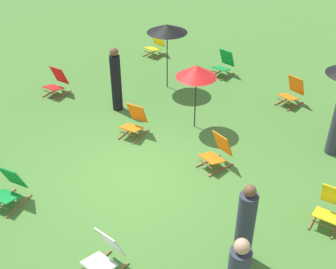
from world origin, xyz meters
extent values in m
plane|color=#477A33|center=(0.00, 0.00, 0.00)|extent=(40.00, 40.00, 0.00)
cube|color=olive|center=(0.99, 1.49, 0.02)|extent=(0.21, 0.75, 0.04)
cube|color=olive|center=(1.41, 1.39, 0.02)|extent=(0.21, 0.75, 0.04)
cube|color=orange|center=(1.18, 1.34, 0.27)|extent=(0.57, 0.53, 0.13)
cube|color=orange|center=(1.25, 1.64, 0.55)|extent=(0.52, 0.35, 0.57)
cylinder|color=olive|center=(1.13, 1.15, 0.20)|extent=(0.43, 0.13, 0.03)
cube|color=olive|center=(-1.60, -2.33, 0.02)|extent=(0.21, 0.75, 0.04)
cube|color=olive|center=(-1.17, -2.23, 0.02)|extent=(0.21, 0.75, 0.04)
cube|color=#148C38|center=(-1.37, -2.38, 0.27)|extent=(0.57, 0.53, 0.13)
cube|color=#148C38|center=(-1.43, -2.09, 0.55)|extent=(0.52, 0.35, 0.57)
cube|color=olive|center=(-4.33, 5.51, 0.02)|extent=(0.04, 0.76, 0.04)
cube|color=olive|center=(-3.89, 5.51, 0.02)|extent=(0.04, 0.76, 0.04)
cube|color=yellow|center=(-4.11, 5.41, 0.27)|extent=(0.48, 0.43, 0.13)
cube|color=yellow|center=(-4.11, 5.71, 0.55)|extent=(0.48, 0.25, 0.57)
cylinder|color=olive|center=(-4.11, 5.21, 0.20)|extent=(0.44, 0.03, 0.03)
cube|color=olive|center=(-4.68, 1.38, 0.02)|extent=(0.12, 0.76, 0.04)
cube|color=olive|center=(-4.24, 1.43, 0.02)|extent=(0.12, 0.76, 0.04)
cube|color=red|center=(-4.45, 1.30, 0.27)|extent=(0.53, 0.49, 0.13)
cube|color=red|center=(-4.49, 1.60, 0.55)|extent=(0.51, 0.30, 0.57)
cylinder|color=olive|center=(-4.43, 1.10, 0.20)|extent=(0.44, 0.08, 0.03)
cube|color=olive|center=(1.03, 5.28, 0.02)|extent=(0.18, 0.75, 0.04)
cube|color=olive|center=(1.47, 5.20, 0.02)|extent=(0.18, 0.75, 0.04)
cube|color=orange|center=(1.23, 5.14, 0.27)|extent=(0.55, 0.51, 0.13)
cube|color=orange|center=(1.29, 5.44, 0.55)|extent=(0.52, 0.33, 0.57)
cylinder|color=olive|center=(1.20, 4.94, 0.20)|extent=(0.44, 0.11, 0.03)
cube|color=olive|center=(3.70, 1.26, 0.02)|extent=(0.11, 0.76, 0.04)
cube|color=yellow|center=(3.93, 1.19, 0.27)|extent=(0.52, 0.48, 0.13)
cube|color=yellow|center=(3.90, 1.48, 0.55)|extent=(0.50, 0.29, 0.57)
cylinder|color=olive|center=(3.95, 0.99, 0.20)|extent=(0.44, 0.07, 0.03)
cube|color=olive|center=(-1.53, 5.66, 0.02)|extent=(0.09, 0.76, 0.04)
cube|color=olive|center=(-1.09, 5.63, 0.02)|extent=(0.09, 0.76, 0.04)
cube|color=#148C38|center=(-1.32, 5.55, 0.27)|extent=(0.51, 0.46, 0.13)
cube|color=#148C38|center=(-1.30, 5.85, 0.55)|extent=(0.50, 0.28, 0.57)
cylinder|color=olive|center=(-1.33, 5.35, 0.20)|extent=(0.44, 0.06, 0.03)
cube|color=olive|center=(1.15, -2.26, 0.02)|extent=(0.04, 0.76, 0.04)
cube|color=white|center=(1.37, -2.36, 0.27)|extent=(0.48, 0.44, 0.13)
cube|color=white|center=(1.37, -2.06, 0.55)|extent=(0.48, 0.25, 0.57)
cube|color=olive|center=(-1.37, 1.19, 0.02)|extent=(0.17, 0.75, 0.04)
cube|color=olive|center=(-0.94, 1.27, 0.02)|extent=(0.17, 0.75, 0.04)
cube|color=orange|center=(-1.14, 1.13, 0.27)|extent=(0.55, 0.51, 0.13)
cube|color=orange|center=(-1.19, 1.42, 0.55)|extent=(0.52, 0.33, 0.57)
cylinder|color=olive|center=(-1.10, 0.93, 0.20)|extent=(0.44, 0.10, 0.03)
cylinder|color=black|center=(-0.18, 2.54, 0.86)|extent=(0.03, 0.03, 1.73)
cone|color=red|center=(-0.18, 2.54, 1.60)|extent=(1.03, 1.03, 0.31)
cylinder|color=black|center=(-2.18, 3.86, 0.98)|extent=(0.03, 0.03, 1.97)
cone|color=black|center=(-2.18, 3.86, 1.88)|extent=(1.18, 1.18, 0.23)
sphere|color=tan|center=(3.55, -1.58, 1.55)|extent=(0.23, 0.23, 0.23)
cylinder|color=black|center=(-2.42, 1.93, 0.80)|extent=(0.35, 0.35, 1.61)
sphere|color=brown|center=(-2.42, 1.93, 1.71)|extent=(0.23, 0.23, 0.23)
cylinder|color=#333847|center=(3.08, -0.53, 0.75)|extent=(0.44, 0.44, 1.50)
sphere|color=brown|center=(3.08, -0.53, 1.59)|extent=(0.21, 0.21, 0.21)
camera|label=1|loc=(5.31, -5.38, 6.10)|focal=45.72mm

